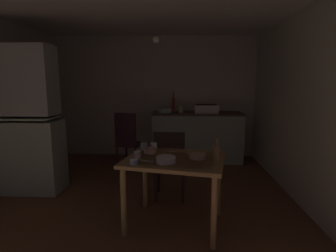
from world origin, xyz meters
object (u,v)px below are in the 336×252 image
(mixing_bowl_counter, at_px, (165,110))
(serving_bowl_wide, at_px, (198,156))
(glass_bottle, at_px, (217,152))
(dining_table, at_px, (175,168))
(chair_by_counter, at_px, (128,141))
(hand_pump, at_px, (173,103))
(sink_basin, at_px, (206,109))
(chair_far_side, at_px, (170,164))
(hutch_cabinet, at_px, (28,125))
(teacup_mint, at_px, (134,161))

(mixing_bowl_counter, xyz_separation_m, serving_bowl_wide, (0.46, -2.34, -0.21))
(serving_bowl_wide, height_order, glass_bottle, glass_bottle)
(dining_table, height_order, chair_by_counter, chair_by_counter)
(hand_pump, bearing_deg, sink_basin, -4.20)
(sink_basin, height_order, chair_far_side, sink_basin)
(hutch_cabinet, xyz_separation_m, mixing_bowl_counter, (1.77, 1.53, 0.04))
(hutch_cabinet, xyz_separation_m, chair_by_counter, (1.18, 0.93, -0.41))
(hand_pump, distance_m, chair_by_counter, 1.17)
(hand_pump, height_order, glass_bottle, hand_pump)
(mixing_bowl_counter, distance_m, glass_bottle, 2.54)
(hutch_cabinet, distance_m, teacup_mint, 1.93)
(hutch_cabinet, height_order, hand_pump, hutch_cabinet)
(hutch_cabinet, height_order, chair_far_side, hutch_cabinet)
(hutch_cabinet, height_order, teacup_mint, hutch_cabinet)
(dining_table, relative_size, chair_by_counter, 1.13)
(sink_basin, bearing_deg, hutch_cabinet, -148.23)
(serving_bowl_wide, relative_size, teacup_mint, 2.32)
(chair_far_side, relative_size, serving_bowl_wide, 5.18)
(dining_table, xyz_separation_m, serving_bowl_wide, (0.24, 0.01, 0.12))
(sink_basin, xyz_separation_m, hand_pump, (-0.62, 0.05, 0.09))
(chair_by_counter, height_order, serving_bowl_wide, chair_by_counter)
(mixing_bowl_counter, height_order, teacup_mint, mixing_bowl_counter)
(sink_basin, distance_m, dining_table, 2.49)
(serving_bowl_wide, bearing_deg, hutch_cabinet, 159.90)
(teacup_mint, height_order, glass_bottle, glass_bottle)
(dining_table, distance_m, teacup_mint, 0.46)
(mixing_bowl_counter, bearing_deg, hand_pump, 31.46)
(dining_table, relative_size, serving_bowl_wide, 6.44)
(hand_pump, xyz_separation_m, dining_table, (0.07, -2.45, -0.46))
(hand_pump, distance_m, mixing_bowl_counter, 0.22)
(sink_basin, relative_size, teacup_mint, 5.85)
(hutch_cabinet, bearing_deg, chair_by_counter, 38.33)
(sink_basin, distance_m, glass_bottle, 2.52)
(hand_pump, relative_size, glass_bottle, 1.63)
(chair_by_counter, bearing_deg, glass_bottle, -56.69)
(chair_by_counter, relative_size, glass_bottle, 4.16)
(hand_pump, xyz_separation_m, serving_bowl_wide, (0.31, -2.44, -0.34))
(serving_bowl_wide, distance_m, teacup_mint, 0.66)
(sink_basin, relative_size, glass_bottle, 1.84)
(hand_pump, distance_m, serving_bowl_wide, 2.48)
(dining_table, distance_m, chair_far_side, 0.63)
(mixing_bowl_counter, height_order, serving_bowl_wide, mixing_bowl_counter)
(chair_far_side, xyz_separation_m, serving_bowl_wide, (0.31, -0.60, 0.27))
(sink_basin, height_order, teacup_mint, sink_basin)
(chair_by_counter, xyz_separation_m, teacup_mint, (0.43, -1.99, 0.25))
(dining_table, height_order, serving_bowl_wide, serving_bowl_wide)
(hand_pump, height_order, mixing_bowl_counter, hand_pump)
(hand_pump, xyz_separation_m, chair_far_side, (-0.00, -1.84, -0.61))
(mixing_bowl_counter, xyz_separation_m, glass_bottle, (0.64, -2.46, -0.14))
(serving_bowl_wide, distance_m, glass_bottle, 0.22)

